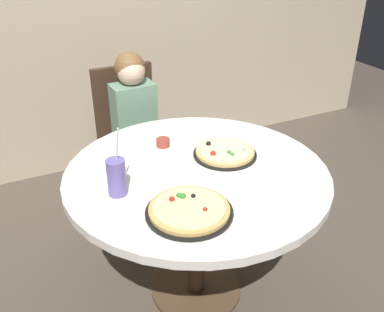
{
  "coord_description": "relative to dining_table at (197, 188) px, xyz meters",
  "views": [
    {
      "loc": [
        -0.77,
        -1.52,
        1.76
      ],
      "look_at": [
        0.0,
        0.05,
        0.8
      ],
      "focal_mm": 40.26,
      "sensor_mm": 36.0,
      "label": 1
    }
  ],
  "objects": [
    {
      "name": "ground_plane",
      "position": [
        0.0,
        0.0,
        -0.65
      ],
      "size": [
        8.0,
        8.0,
        0.0
      ],
      "primitive_type": "plane",
      "color": "#4C4238"
    },
    {
      "name": "dining_table",
      "position": [
        0.0,
        0.0,
        0.0
      ],
      "size": [
        1.21,
        1.21,
        0.75
      ],
      "color": "silver",
      "rests_on": "ground_plane"
    },
    {
      "name": "chair_wooden",
      "position": [
        -0.0,
        0.98,
        -0.12
      ],
      "size": [
        0.41,
        0.41,
        0.95
      ],
      "color": "#382619",
      "rests_on": "ground_plane"
    },
    {
      "name": "diner_child",
      "position": [
        0.0,
        0.8,
        -0.17
      ],
      "size": [
        0.26,
        0.41,
        1.08
      ],
      "color": "#3F4766",
      "rests_on": "ground_plane"
    },
    {
      "name": "pizza_veggie",
      "position": [
        -0.18,
        -0.28,
        0.11
      ],
      "size": [
        0.35,
        0.35,
        0.05
      ],
      "color": "black",
      "rests_on": "dining_table"
    },
    {
      "name": "pizza_cheese",
      "position": [
        0.19,
        0.07,
        0.11
      ],
      "size": [
        0.31,
        0.31,
        0.05
      ],
      "color": "black",
      "rests_on": "dining_table"
    },
    {
      "name": "soda_cup",
      "position": [
        -0.38,
        -0.03,
        0.18
      ],
      "size": [
        0.08,
        0.08,
        0.31
      ],
      "color": "#6659A5",
      "rests_on": "dining_table"
    },
    {
      "name": "sauce_bowl",
      "position": [
        -0.04,
        0.29,
        0.12
      ],
      "size": [
        0.07,
        0.07,
        0.04
      ],
      "primitive_type": "cylinder",
      "color": "brown",
      "rests_on": "dining_table"
    },
    {
      "name": "plate_small",
      "position": [
        -0.25,
        0.23,
        0.1
      ],
      "size": [
        0.18,
        0.18,
        0.01
      ],
      "primitive_type": "cylinder",
      "color": "white",
      "rests_on": "dining_table"
    }
  ]
}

